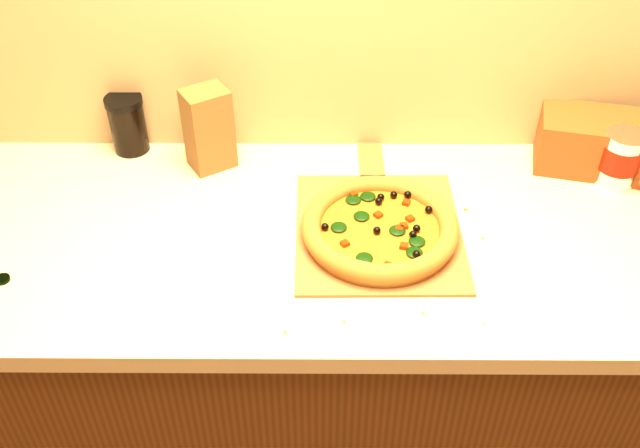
{
  "coord_description": "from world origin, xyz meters",
  "views": [
    {
      "loc": [
        -0.04,
        0.3,
        1.87
      ],
      "look_at": [
        -0.05,
        1.38,
        0.96
      ],
      "focal_mm": 40.0,
      "sensor_mm": 36.0,
      "label": 1
    }
  ],
  "objects_px": {
    "pizza": "(380,228)",
    "coffee_canister": "(620,158)",
    "dark_jar": "(128,124)",
    "pizza_peel": "(378,226)"
  },
  "relations": [
    {
      "from": "pizza",
      "to": "coffee_canister",
      "type": "relative_size",
      "value": 2.54
    },
    {
      "from": "pizza_peel",
      "to": "dark_jar",
      "type": "xyz_separation_m",
      "value": [
        -0.57,
        0.29,
        0.07
      ]
    },
    {
      "from": "pizza",
      "to": "dark_jar",
      "type": "relative_size",
      "value": 2.28
    },
    {
      "from": "pizza_peel",
      "to": "pizza",
      "type": "relative_size",
      "value": 1.6
    },
    {
      "from": "pizza_peel",
      "to": "coffee_canister",
      "type": "xyz_separation_m",
      "value": [
        0.54,
        0.16,
        0.06
      ]
    },
    {
      "from": "pizza_peel",
      "to": "dark_jar",
      "type": "distance_m",
      "value": 0.65
    },
    {
      "from": "coffee_canister",
      "to": "dark_jar",
      "type": "relative_size",
      "value": 0.9
    },
    {
      "from": "pizza",
      "to": "coffee_canister",
      "type": "height_order",
      "value": "coffee_canister"
    },
    {
      "from": "pizza",
      "to": "dark_jar",
      "type": "height_order",
      "value": "dark_jar"
    },
    {
      "from": "pizza_peel",
      "to": "dark_jar",
      "type": "height_order",
      "value": "dark_jar"
    }
  ]
}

